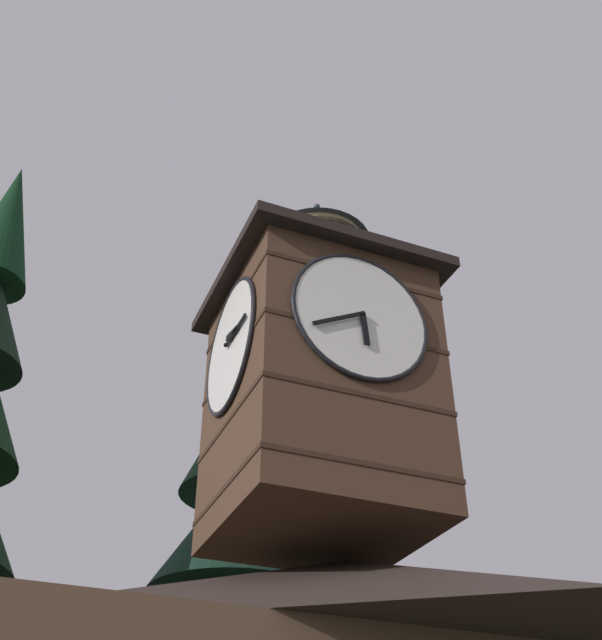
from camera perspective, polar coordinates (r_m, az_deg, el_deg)
The scene contains 3 objects.
clock_tower at distance 17.26m, azimuth 1.27°, elevation -3.96°, with size 4.67×4.67×8.59m.
pine_tree_behind at distance 22.36m, azimuth -4.85°, elevation -20.86°, with size 7.26×7.26×16.93m.
moon at distance 48.88m, azimuth 10.38°, elevation -19.51°, with size 2.03×2.03×2.03m.
Camera 1 is at (7.97, 13.91, 1.29)m, focal length 45.20 mm.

